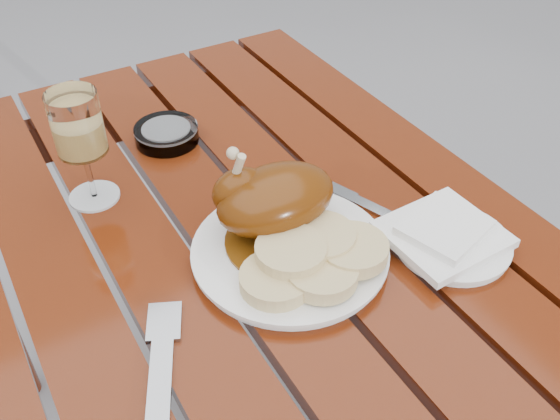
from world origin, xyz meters
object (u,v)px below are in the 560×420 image
at_px(wine_glass, 83,149).
at_px(ashtray, 167,134).
at_px(side_plate, 452,243).
at_px(table, 256,412).
at_px(dinner_plate, 290,253).

bearing_deg(wine_glass, ashtray, 29.75).
bearing_deg(ashtray, side_plate, -61.88).
bearing_deg(ashtray, table, -92.35).
bearing_deg(ashtray, dinner_plate, -84.50).
bearing_deg(wine_glass, dinner_plate, -54.14).
bearing_deg(side_plate, ashtray, 118.12).
relative_size(dinner_plate, wine_glass, 1.50).
bearing_deg(side_plate, wine_glass, 137.80).
height_order(table, wine_glass, wine_glass).
bearing_deg(side_plate, dinner_plate, 155.03).
height_order(dinner_plate, wine_glass, wine_glass).
bearing_deg(table, side_plate, -26.77).
bearing_deg(table, ashtray, 87.65).
distance_m(table, ashtray, 0.50).
bearing_deg(table, wine_glass, 121.73).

